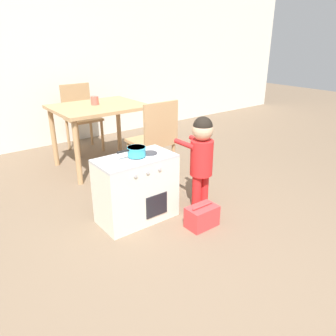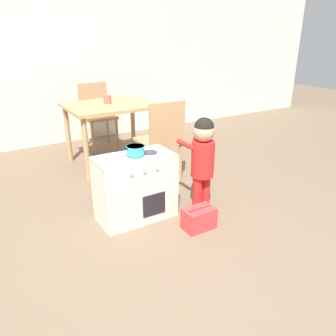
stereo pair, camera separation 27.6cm
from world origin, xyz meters
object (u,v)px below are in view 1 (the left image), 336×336
play_kitchen (136,189)px  dining_chair_near (154,139)px  dining_table (99,114)px  toy_pot (136,151)px  dining_chair_far (81,115)px  toy_basket (202,216)px  child_figure (201,152)px  cup_on_table (95,101)px

play_kitchen → dining_chair_near: (0.57, 0.54, 0.19)m
dining_table → toy_pot: bearing=-104.0°
dining_chair_near → dining_chair_far: 1.48m
play_kitchen → toy_basket: bearing=-50.4°
dining_chair_near → child_figure: bearing=-90.9°
child_figure → dining_table: (-0.22, 1.47, 0.09)m
child_figure → toy_basket: bearing=-129.3°
dining_chair_near → toy_pot: bearing=-136.0°
toy_pot → dining_chair_near: bearing=44.0°
toy_basket → dining_table: size_ratio=0.26×
child_figure → dining_table: child_figure is taller
toy_pot → cup_on_table: 1.39m
toy_basket → child_figure: bearing=50.7°
toy_pot → cup_on_table: cup_on_table is taller
dining_chair_far → cup_on_table: dining_chair_far is taller
play_kitchen → toy_pot: 0.33m
toy_pot → child_figure: 0.58m
dining_table → dining_chair_far: (0.08, 0.71, -0.15)m
play_kitchen → toy_pot: toy_pot is taller
cup_on_table → play_kitchen: bearing=-103.5°
dining_table → cup_on_table: (-0.01, 0.05, 0.15)m
child_figure → dining_chair_far: 2.18m
play_kitchen → dining_table: bearing=75.5°
toy_basket → play_kitchen: bearing=129.6°
dining_table → dining_chair_near: dining_chair_near is taller
dining_chair_far → child_figure: bearing=93.7°
child_figure → dining_chair_near: (0.01, 0.71, -0.06)m
child_figure → cup_on_table: (-0.23, 1.53, 0.24)m
dining_table → cup_on_table: cup_on_table is taller
toy_pot → dining_table: dining_table is taller
cup_on_table → dining_chair_near: bearing=-73.4°
play_kitchen → toy_pot: (0.01, 0.00, 0.33)m
child_figure → dining_chair_near: size_ratio=0.97×
dining_chair_near → cup_on_table: bearing=106.6°
play_kitchen → dining_chair_far: 2.06m
toy_basket → dining_chair_near: size_ratio=0.29×
child_figure → dining_chair_far: (-0.14, 2.18, -0.06)m
toy_pot → child_figure: size_ratio=0.30×
toy_pot → dining_table: size_ratio=0.25×
dining_chair_near → cup_on_table: size_ratio=9.17×
child_figure → cup_on_table: bearing=98.6°
toy_basket → cup_on_table: cup_on_table is taller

